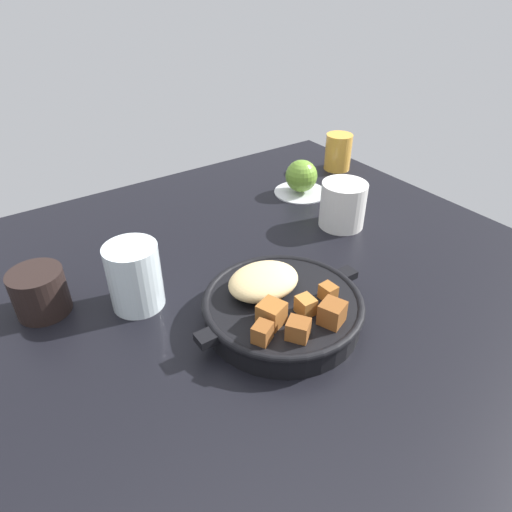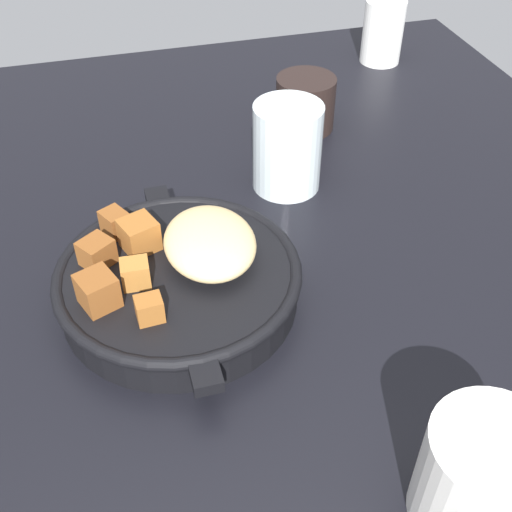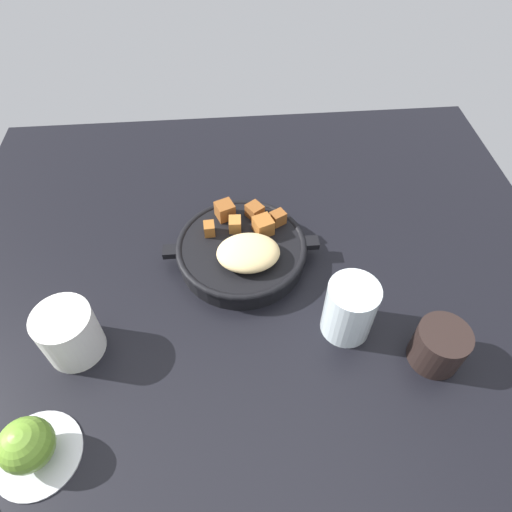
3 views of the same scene
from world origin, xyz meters
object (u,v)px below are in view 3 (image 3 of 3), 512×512
Objects in this scene: water_glass_tall at (350,309)px; cast_iron_skillet at (242,249)px; red_apple at (26,445)px; coffee_mug_dark at (439,346)px; ceramic_mug_white at (69,333)px.

cast_iron_skillet is at bearing -44.79° from water_glass_tall.
red_apple is 0.90× the size of coffee_mug_dark.
red_apple is 0.79× the size of ceramic_mug_white.
water_glass_tall is (12.12, -6.35, 1.61)cm from coffee_mug_dark.
ceramic_mug_white is (26.43, 15.49, 1.64)cm from cast_iron_skillet.
ceramic_mug_white is at bearing -6.41° from coffee_mug_dark.
red_apple is (28.99, 31.02, 1.31)cm from cast_iron_skillet.
cast_iron_skillet is 30.68cm from ceramic_mug_white.
ceramic_mug_white is at bearing 30.38° from cast_iron_skillet.
red_apple reaches higher than coffee_mug_dark.
cast_iron_skillet is at bearing -133.06° from red_apple.
water_glass_tall is at bearing -27.64° from coffee_mug_dark.
red_apple is 57.21cm from coffee_mug_dark.
water_glass_tall reaches higher than cast_iron_skillet.
red_apple is 47.04cm from water_glass_tall.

